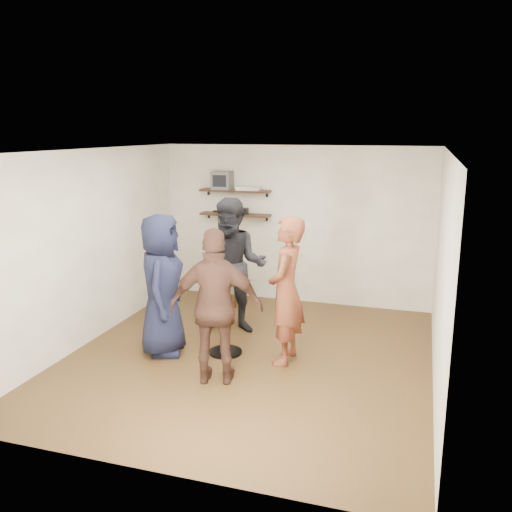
% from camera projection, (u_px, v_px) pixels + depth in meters
% --- Properties ---
extents(room, '(4.58, 5.08, 2.68)m').
position_uv_depth(room, '(248.00, 259.00, 6.63)').
color(room, '#492F17').
rests_on(room, ground).
extents(shelf_upper, '(1.20, 0.25, 0.04)m').
position_uv_depth(shelf_upper, '(235.00, 191.00, 9.00)').
color(shelf_upper, black).
rests_on(shelf_upper, room).
extents(shelf_lower, '(1.20, 0.25, 0.04)m').
position_uv_depth(shelf_lower, '(235.00, 214.00, 9.09)').
color(shelf_lower, black).
rests_on(shelf_lower, room).
extents(crt_monitor, '(0.32, 0.30, 0.30)m').
position_uv_depth(crt_monitor, '(223.00, 180.00, 9.02)').
color(crt_monitor, '#59595B').
rests_on(crt_monitor, shelf_upper).
extents(dvd_deck, '(0.40, 0.24, 0.06)m').
position_uv_depth(dvd_deck, '(249.00, 188.00, 8.92)').
color(dvd_deck, silver).
rests_on(dvd_deck, shelf_upper).
extents(radio, '(0.22, 0.10, 0.10)m').
position_uv_depth(radio, '(241.00, 211.00, 9.04)').
color(radio, black).
rests_on(radio, shelf_lower).
extents(power_strip, '(0.30, 0.05, 0.03)m').
position_uv_depth(power_strip, '(222.00, 211.00, 9.21)').
color(power_strip, black).
rests_on(power_strip, shelf_lower).
extents(side_table, '(0.53, 0.53, 0.58)m').
position_uv_depth(side_table, '(228.00, 275.00, 9.00)').
color(side_table, black).
rests_on(side_table, room).
extents(vase_lilies, '(0.19, 0.20, 0.99)m').
position_uv_depth(vase_lilies, '(228.00, 251.00, 8.90)').
color(vase_lilies, white).
rests_on(vase_lilies, side_table).
extents(drinks_table, '(0.56, 0.56, 1.02)m').
position_uv_depth(drinks_table, '(225.00, 305.00, 6.91)').
color(drinks_table, black).
rests_on(drinks_table, room).
extents(wine_glass_fl, '(0.07, 0.07, 0.21)m').
position_uv_depth(wine_glass_fl, '(219.00, 267.00, 6.78)').
color(wine_glass_fl, silver).
rests_on(wine_glass_fl, drinks_table).
extents(wine_glass_fr, '(0.06, 0.06, 0.19)m').
position_uv_depth(wine_glass_fr, '(229.00, 269.00, 6.76)').
color(wine_glass_fr, silver).
rests_on(wine_glass_fr, drinks_table).
extents(wine_glass_bl, '(0.07, 0.07, 0.21)m').
position_uv_depth(wine_glass_bl, '(224.00, 265.00, 6.87)').
color(wine_glass_bl, silver).
rests_on(wine_glass_bl, drinks_table).
extents(wine_glass_br, '(0.07, 0.07, 0.21)m').
position_uv_depth(wine_glass_br, '(226.00, 267.00, 6.80)').
color(wine_glass_br, silver).
rests_on(wine_glass_br, drinks_table).
extents(person_plaid, '(0.44, 0.67, 1.84)m').
position_uv_depth(person_plaid, '(286.00, 291.00, 6.61)').
color(person_plaid, red).
rests_on(person_plaid, room).
extents(person_dark, '(1.06, 0.89, 1.93)m').
position_uv_depth(person_dark, '(234.00, 266.00, 7.62)').
color(person_dark, black).
rests_on(person_dark, room).
extents(person_navy, '(0.79, 1.01, 1.83)m').
position_uv_depth(person_navy, '(162.00, 285.00, 6.88)').
color(person_navy, black).
rests_on(person_navy, room).
extents(person_brown, '(1.13, 0.68, 1.80)m').
position_uv_depth(person_brown, '(216.00, 307.00, 6.07)').
color(person_brown, '#43271C').
rests_on(person_brown, room).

